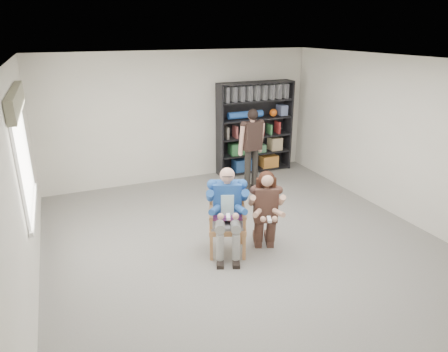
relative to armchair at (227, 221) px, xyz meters
name	(u,v)px	position (x,y,z in m)	size (l,w,h in m)	color
room_shell	(253,165)	(0.35, -0.12, 0.88)	(6.00, 7.00, 2.80)	beige
floor	(251,251)	(0.35, -0.12, -0.52)	(6.00, 7.00, 0.01)	slate
window_left	(24,154)	(-2.60, 0.88, 1.11)	(0.16, 2.00, 1.75)	white
armchair	(227,221)	(0.00, 0.00, 0.00)	(0.60, 0.58, 1.04)	olive
seated_man	(227,211)	(0.00, 0.00, 0.16)	(0.58, 0.81, 1.35)	navy
kneeling_woman	(266,212)	(0.58, -0.12, 0.10)	(0.52, 0.83, 1.24)	#3C261F
bookshelf	(255,128)	(2.05, 3.16, 0.53)	(1.80, 0.38, 2.10)	black
standing_man	(252,151)	(1.43, 2.07, 0.34)	(0.53, 0.30, 1.73)	black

